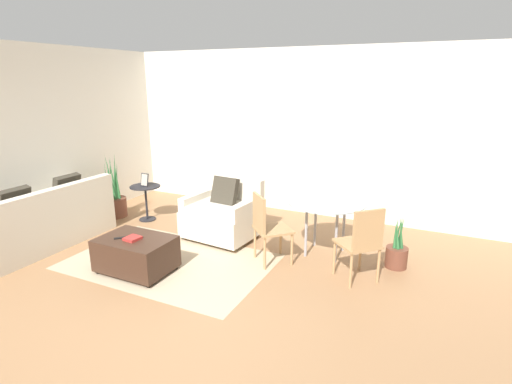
# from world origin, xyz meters

# --- Properties ---
(ground_plane) EXTENTS (20.00, 20.00, 0.00)m
(ground_plane) POSITION_xyz_m (0.00, 0.00, 0.00)
(ground_plane) COLOR #936B47
(wall_back) EXTENTS (12.00, 0.06, 2.75)m
(wall_back) POSITION_xyz_m (0.00, 3.51, 1.38)
(wall_back) COLOR silver
(wall_back) RESTS_ON ground_plane
(wall_left) EXTENTS (0.06, 12.00, 2.75)m
(wall_left) POSITION_xyz_m (-3.03, 1.50, 1.38)
(wall_left) COLOR silver
(wall_left) RESTS_ON ground_plane
(area_rug) EXTENTS (2.52, 1.64, 0.01)m
(area_rug) POSITION_xyz_m (-0.60, 0.88, 0.00)
(area_rug) COLOR tan
(area_rug) RESTS_ON ground_plane
(couch) EXTENTS (0.83, 1.98, 0.93)m
(couch) POSITION_xyz_m (-2.50, 0.53, 0.31)
(couch) COLOR beige
(couch) RESTS_ON ground_plane
(armchair) EXTENTS (1.04, 0.90, 0.90)m
(armchair) POSITION_xyz_m (-0.40, 1.89, 0.35)
(armchair) COLOR beige
(armchair) RESTS_ON ground_plane
(ottoman) EXTENTS (0.86, 0.61, 0.43)m
(ottoman) POSITION_xyz_m (-0.80, 0.50, 0.23)
(ottoman) COLOR #382319
(ottoman) RESTS_ON ground_plane
(book_stack) EXTENTS (0.18, 0.18, 0.03)m
(book_stack) POSITION_xyz_m (-0.79, 0.46, 0.44)
(book_stack) COLOR #B72D28
(book_stack) RESTS_ON ottoman
(tv_remote_primary) EXTENTS (0.13, 0.13, 0.01)m
(tv_remote_primary) POSITION_xyz_m (-0.96, 0.43, 0.43)
(tv_remote_primary) COLOR black
(tv_remote_primary) RESTS_ON ottoman
(potted_plant) EXTENTS (0.38, 0.38, 1.10)m
(potted_plant) POSITION_xyz_m (-2.52, 1.91, 0.26)
(potted_plant) COLOR brown
(potted_plant) RESTS_ON ground_plane
(side_table) EXTENTS (0.49, 0.49, 0.58)m
(side_table) POSITION_xyz_m (-1.92, 2.01, 0.41)
(side_table) COLOR black
(side_table) RESTS_ON ground_plane
(picture_frame) EXTENTS (0.14, 0.07, 0.21)m
(picture_frame) POSITION_xyz_m (-1.92, 2.01, 0.68)
(picture_frame) COLOR black
(picture_frame) RESTS_ON side_table
(dining_table) EXTENTS (1.02, 1.02, 0.73)m
(dining_table) POSITION_xyz_m (1.10, 1.98, 0.64)
(dining_table) COLOR #99A8AD
(dining_table) RESTS_ON ground_plane
(dining_chair_near_left) EXTENTS (0.59, 0.59, 0.90)m
(dining_chair_near_left) POSITION_xyz_m (0.52, 1.40, 0.52)
(dining_chair_near_left) COLOR tan
(dining_chair_near_left) RESTS_ON ground_plane
(dining_chair_near_right) EXTENTS (0.59, 0.59, 0.90)m
(dining_chair_near_right) POSITION_xyz_m (1.69, 1.40, 0.52)
(dining_chair_near_right) COLOR tan
(dining_chair_near_right) RESTS_ON ground_plane
(potted_plant_small) EXTENTS (0.27, 0.27, 0.69)m
(potted_plant_small) POSITION_xyz_m (2.02, 1.98, 0.20)
(potted_plant_small) COLOR brown
(potted_plant_small) RESTS_ON ground_plane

